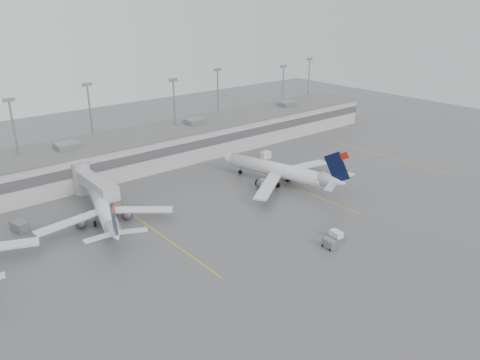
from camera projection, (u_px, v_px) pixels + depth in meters
ground at (317, 251)px, 79.17m from camera, size 260.00×260.00×0.00m
terminal at (147, 148)px, 119.30m from camera, size 152.00×17.00×9.45m
light_masts at (134, 114)px, 120.59m from camera, size 142.40×8.00×20.60m
jet_bridge_right at (89, 182)px, 98.46m from camera, size 4.00×17.20×7.00m
stand_markings at (230, 206)px, 96.41m from camera, size 105.25×40.00×0.01m
jet_mid_left at (104, 209)px, 87.92m from camera, size 24.65×27.99×9.24m
jet_mid_right at (281, 170)px, 106.40m from camera, size 28.67×32.57×10.76m
baggage_tug at (336, 236)px, 82.70m from camera, size 1.96×2.78×1.69m
baggage_cart at (329, 243)px, 79.87m from camera, size 1.70×2.65×1.61m
gse_uld_b at (107, 209)px, 92.76m from camera, size 2.63×2.08×1.64m
gse_uld_c at (266, 155)px, 124.64m from camera, size 2.69×1.90×1.81m
gse_loader at (20, 227)px, 85.34m from camera, size 2.83×3.61×1.98m
cone_b at (95, 206)px, 95.49m from camera, size 0.45×0.45×0.72m
cone_c at (228, 186)px, 105.71m from camera, size 0.48×0.48×0.76m
cone_d at (335, 154)px, 126.70m from camera, size 0.47×0.47×0.74m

